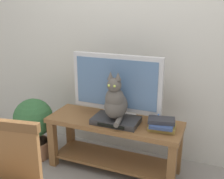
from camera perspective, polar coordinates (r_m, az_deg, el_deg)
name	(u,v)px	position (r m, az deg, el deg)	size (l,w,h in m)	color
back_wall	(137,22)	(2.80, 5.23, 14.00)	(7.00, 0.12, 2.80)	beige
tv_stand	(114,136)	(2.64, 0.42, -9.85)	(1.28, 0.44, 0.52)	brown
tv	(117,85)	(2.51, 0.96, 0.87)	(0.86, 0.20, 0.62)	#B7B7BC
media_box	(116,120)	(2.51, 0.85, -6.52)	(0.43, 0.26, 0.05)	#2D2D30
cat	(116,102)	(2.42, 0.76, -2.58)	(0.20, 0.34, 0.44)	#514C47
book_stack	(162,124)	(2.41, 10.42, -7.26)	(0.26, 0.21, 0.10)	olive
potted_plant	(34,124)	(2.95, -16.12, -7.04)	(0.40, 0.40, 0.65)	#9E6B4C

